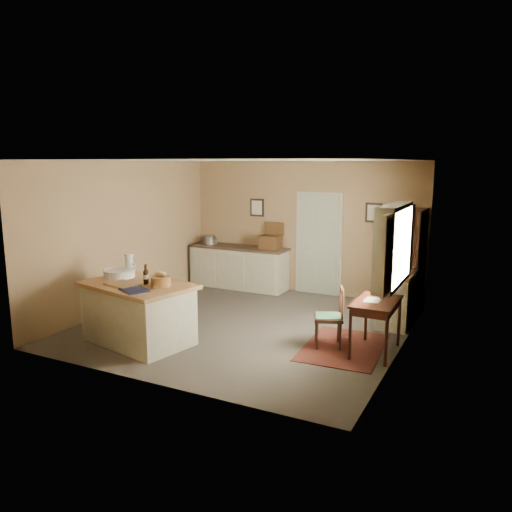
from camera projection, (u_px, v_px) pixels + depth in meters
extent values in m
plane|color=#4E463B|center=(247.00, 325.00, 8.31)|extent=(5.00, 5.00, 0.00)
cube|color=#90704A|center=(303.00, 227.00, 10.26)|extent=(5.00, 0.10, 2.70)
cube|color=#90704A|center=(147.00, 276.00, 5.87)|extent=(5.00, 0.10, 2.70)
cube|color=#90704A|center=(126.00, 235.00, 9.17)|extent=(0.10, 5.00, 2.70)
cube|color=#90704A|center=(405.00, 258.00, 6.96)|extent=(0.10, 5.00, 2.70)
plane|color=silver|center=(246.00, 160.00, 7.82)|extent=(5.00, 5.00, 0.00)
cube|color=#A4AA90|center=(318.00, 243.00, 10.13)|extent=(0.97, 0.06, 2.11)
cube|color=black|center=(257.00, 208.00, 10.64)|extent=(0.32, 0.02, 0.38)
cube|color=beige|center=(257.00, 208.00, 10.63)|extent=(0.24, 0.01, 0.30)
cube|color=black|center=(374.00, 213.00, 9.53)|extent=(0.32, 0.02, 0.38)
cube|color=beige|center=(374.00, 213.00, 9.52)|extent=(0.24, 0.01, 0.30)
cube|color=beige|center=(391.00, 283.00, 6.90)|extent=(0.25, 1.32, 0.06)
cube|color=beige|center=(395.00, 207.00, 6.70)|extent=(0.25, 1.32, 0.06)
cube|color=white|center=(402.00, 246.00, 6.75)|extent=(0.01, 1.20, 1.00)
cube|color=beige|center=(386.00, 256.00, 6.04)|extent=(0.04, 0.35, 1.00)
cube|color=beige|center=(410.00, 238.00, 7.48)|extent=(0.04, 0.35, 1.00)
cube|color=beige|center=(139.00, 315.00, 7.44)|extent=(1.68, 1.24, 0.85)
cube|color=#8E5C3B|center=(137.00, 285.00, 7.35)|extent=(1.82, 1.38, 0.06)
cylinder|color=white|center=(120.00, 274.00, 7.75)|extent=(0.48, 0.48, 0.11)
cube|color=#8E5C3B|center=(123.00, 284.00, 7.22)|extent=(0.53, 0.42, 0.03)
cube|color=black|center=(134.00, 290.00, 6.92)|extent=(0.47, 0.43, 0.02)
cylinder|color=brown|center=(161.00, 282.00, 7.16)|extent=(0.29, 0.29, 0.14)
cylinder|color=black|center=(146.00, 274.00, 7.34)|extent=(0.07, 0.07, 0.29)
cylinder|color=black|center=(145.00, 275.00, 7.27)|extent=(0.07, 0.07, 0.29)
cube|color=beige|center=(239.00, 268.00, 10.76)|extent=(2.13, 0.59, 0.85)
cube|color=#332319|center=(239.00, 247.00, 10.68)|extent=(2.17, 0.62, 0.05)
cube|color=#442A13|center=(270.00, 242.00, 10.32)|extent=(0.43, 0.32, 0.28)
cylinder|color=#59544F|center=(209.00, 240.00, 10.99)|extent=(0.36, 0.36, 0.18)
cube|color=#4E1A10|center=(344.00, 347.00, 7.30)|extent=(1.19, 1.66, 0.01)
cube|color=black|center=(377.00, 302.00, 6.96)|extent=(0.57, 0.93, 0.03)
cube|color=black|center=(376.00, 307.00, 6.98)|extent=(0.51, 0.87, 0.10)
cube|color=silver|center=(373.00, 300.00, 6.98)|extent=(0.22, 0.30, 0.01)
cylinder|color=black|center=(388.00, 295.00, 7.14)|extent=(0.05, 0.05, 0.05)
cylinder|color=black|center=(350.00, 335.00, 6.77)|extent=(0.04, 0.04, 0.72)
cylinder|color=black|center=(386.00, 341.00, 6.55)|extent=(0.04, 0.04, 0.72)
cylinder|color=black|center=(366.00, 318.00, 7.52)|extent=(0.04, 0.04, 0.72)
cylinder|color=black|center=(399.00, 322.00, 7.30)|extent=(0.04, 0.04, 0.72)
cube|color=beige|center=(396.00, 300.00, 8.27)|extent=(0.52, 0.94, 0.85)
cube|color=#332319|center=(397.00, 273.00, 8.19)|extent=(0.55, 0.98, 0.05)
cylinder|color=silver|center=(394.00, 270.00, 8.06)|extent=(0.22, 0.22, 0.09)
cube|color=black|center=(409.00, 266.00, 8.53)|extent=(0.32, 0.04, 1.86)
cube|color=black|center=(417.00, 258.00, 9.23)|extent=(0.32, 0.04, 1.86)
cube|color=black|center=(422.00, 262.00, 8.81)|extent=(0.02, 0.84, 1.86)
cube|color=black|center=(411.00, 309.00, 9.04)|extent=(0.32, 0.80, 0.03)
cube|color=black|center=(412.00, 284.00, 8.95)|extent=(0.32, 0.80, 0.03)
cube|color=black|center=(414.00, 259.00, 8.87)|extent=(0.32, 0.80, 0.03)
cube|color=black|center=(415.00, 238.00, 8.80)|extent=(0.32, 0.80, 0.03)
cube|color=black|center=(416.00, 217.00, 8.73)|extent=(0.32, 0.80, 0.03)
cylinder|color=white|center=(414.00, 256.00, 8.86)|extent=(0.12, 0.12, 0.11)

